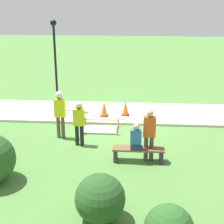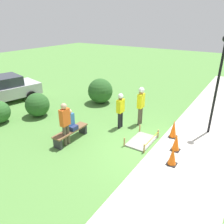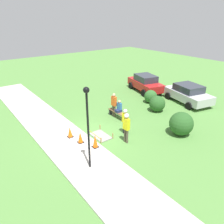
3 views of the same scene
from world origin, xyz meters
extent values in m
plane|color=#51843D|center=(0.00, 0.00, 0.00)|extent=(60.00, 60.00, 0.00)
cube|color=#BCB7AD|center=(0.00, -1.41, 0.05)|extent=(28.00, 2.82, 0.10)
cube|color=gray|center=(0.40, 0.63, 0.03)|extent=(1.37, 0.87, 0.06)
cube|color=tan|center=(-0.29, 0.19, 0.19)|extent=(0.05, 0.05, 0.38)
cube|color=tan|center=(1.08, 0.19, 0.19)|extent=(0.05, 0.05, 0.38)
cube|color=tan|center=(-0.29, 1.07, 0.19)|extent=(0.05, 0.05, 0.38)
cube|color=tan|center=(1.08, 1.07, 0.19)|extent=(0.05, 0.05, 0.38)
cube|color=yellow|center=(0.40, 0.19, 0.28)|extent=(1.37, 0.00, 0.04)
cube|color=black|center=(-0.54, -0.97, 0.11)|extent=(0.34, 0.34, 0.02)
cone|color=orange|center=(-0.54, -0.97, 0.45)|extent=(0.29, 0.29, 0.65)
cube|color=black|center=(0.40, -0.79, 0.11)|extent=(0.34, 0.34, 0.02)
cone|color=orange|center=(0.40, -0.79, 0.46)|extent=(0.29, 0.29, 0.67)
cube|color=black|center=(1.33, -0.37, 0.11)|extent=(0.34, 0.34, 0.02)
cone|color=orange|center=(1.33, -0.37, 0.49)|extent=(0.29, 0.29, 0.74)
cube|color=#2D2D33|center=(-1.86, 3.19, 0.21)|extent=(0.12, 0.40, 0.42)
cube|color=#2D2D33|center=(-0.35, 3.19, 0.21)|extent=(0.12, 0.40, 0.42)
cube|color=brown|center=(-1.11, 3.19, 0.45)|extent=(1.71, 0.44, 0.06)
cube|color=navy|center=(-1.01, 3.19, 0.57)|extent=(0.34, 0.44, 0.18)
cube|color=#336BAD|center=(-1.01, 3.27, 0.91)|extent=(0.36, 0.20, 0.50)
sphere|color=tan|center=(-1.01, 3.27, 1.27)|extent=(0.21, 0.21, 0.21)
cylinder|color=brown|center=(1.77, 1.45, 0.43)|extent=(0.14, 0.14, 0.87)
cylinder|color=brown|center=(1.95, 1.45, 0.43)|extent=(0.14, 0.14, 0.87)
cube|color=yellow|center=(1.86, 1.45, 1.21)|extent=(0.40, 0.22, 0.69)
sphere|color=#A37A5B|center=(1.86, 1.45, 1.67)|extent=(0.23, 0.23, 0.23)
sphere|color=white|center=(1.86, 1.45, 1.73)|extent=(0.27, 0.27, 0.27)
cylinder|color=black|center=(0.95, 2.07, 0.39)|extent=(0.14, 0.14, 0.78)
cylinder|color=black|center=(1.13, 2.07, 0.39)|extent=(0.14, 0.14, 0.78)
cube|color=yellow|center=(1.04, 2.07, 1.09)|extent=(0.40, 0.22, 0.62)
sphere|color=brown|center=(1.04, 2.07, 1.51)|extent=(0.21, 0.21, 0.21)
sphere|color=white|center=(1.04, 2.07, 1.56)|extent=(0.24, 0.24, 0.24)
cylinder|color=brown|center=(-1.54, 3.10, 0.44)|extent=(0.14, 0.14, 0.87)
cylinder|color=brown|center=(-1.36, 3.10, 0.44)|extent=(0.14, 0.14, 0.87)
cube|color=#E55B1E|center=(-1.45, 3.10, 1.22)|extent=(0.40, 0.22, 0.69)
sphere|color=tan|center=(-1.45, 3.10, 1.68)|extent=(0.24, 0.24, 0.24)
cylinder|color=black|center=(2.64, -1.55, 2.03)|extent=(0.10, 0.10, 3.86)
sphere|color=black|center=(2.64, -1.55, 4.06)|extent=(0.28, 0.28, 0.28)
sphere|color=#285623|center=(-0.17, 6.38, 0.62)|extent=(1.24, 1.24, 1.24)
camera|label=1|loc=(-0.96, 13.46, 5.39)|focal=55.00mm
camera|label=2|loc=(-6.89, -2.65, 4.75)|focal=35.00mm
camera|label=3|loc=(10.22, -5.97, 6.93)|focal=35.00mm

